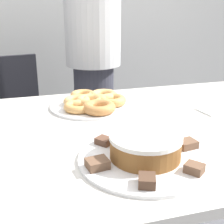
% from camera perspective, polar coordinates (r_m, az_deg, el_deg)
% --- Properties ---
extents(table, '(1.89, 0.96, 0.77)m').
position_cam_1_polar(table, '(1.11, -0.98, -7.05)').
color(table, silver).
rests_on(table, ground_plane).
extents(person_standing, '(0.32, 0.32, 1.66)m').
position_cam_1_polar(person_standing, '(1.88, -3.45, 10.46)').
color(person_standing, '#383842').
rests_on(person_standing, ground_plane).
extents(office_chair_left, '(0.50, 0.50, 0.86)m').
position_cam_1_polar(office_chair_left, '(2.05, -17.45, -3.74)').
color(office_chair_left, black).
rests_on(office_chair_left, ground_plane).
extents(plate_cake, '(0.38, 0.38, 0.01)m').
position_cam_1_polar(plate_cake, '(0.89, 6.03, -8.43)').
color(plate_cake, white).
rests_on(plate_cake, table).
extents(plate_donuts, '(0.34, 0.34, 0.01)m').
position_cam_1_polar(plate_donuts, '(1.31, -4.04, 1.17)').
color(plate_donuts, white).
rests_on(plate_donuts, table).
extents(frosted_cake, '(0.20, 0.20, 0.07)m').
position_cam_1_polar(frosted_cake, '(0.87, 6.12, -6.18)').
color(frosted_cake, brown).
rests_on(frosted_cake, plate_cake).
extents(lamington_0, '(0.06, 0.06, 0.02)m').
position_cam_1_polar(lamington_0, '(0.75, 6.12, -12.41)').
color(lamington_0, '#513828').
rests_on(lamington_0, plate_cake).
extents(lamington_1, '(0.06, 0.06, 0.02)m').
position_cam_1_polar(lamington_1, '(0.83, 14.82, -9.91)').
color(lamington_1, brown).
rests_on(lamington_1, plate_cake).
extents(lamington_2, '(0.06, 0.05, 0.02)m').
position_cam_1_polar(lamington_2, '(0.95, 13.54, -5.70)').
color(lamington_2, brown).
rests_on(lamington_2, plate_cake).
extents(lamington_3, '(0.07, 0.07, 0.03)m').
position_cam_1_polar(lamington_3, '(1.01, 6.04, -3.70)').
color(lamington_3, brown).
rests_on(lamington_3, plate_cake).
extents(lamington_4, '(0.06, 0.06, 0.02)m').
position_cam_1_polar(lamington_4, '(0.95, -1.47, -5.30)').
color(lamington_4, brown).
rests_on(lamington_4, plate_cake).
extents(lamington_5, '(0.06, 0.06, 0.02)m').
position_cam_1_polar(lamington_5, '(0.82, -2.67, -9.40)').
color(lamington_5, brown).
rests_on(lamington_5, plate_cake).
extents(donut_0, '(0.12, 0.12, 0.03)m').
position_cam_1_polar(donut_0, '(1.30, -4.06, 2.08)').
color(donut_0, '#E5AD66').
rests_on(donut_0, plate_donuts).
extents(donut_1, '(0.11, 0.11, 0.03)m').
position_cam_1_polar(donut_1, '(1.38, -5.34, 3.08)').
color(donut_1, tan).
rests_on(donut_1, plate_donuts).
extents(donut_2, '(0.11, 0.11, 0.03)m').
position_cam_1_polar(donut_2, '(1.31, -6.47, 2.03)').
color(donut_2, '#E5AD66').
rests_on(donut_2, plate_donuts).
extents(donut_3, '(0.12, 0.12, 0.03)m').
position_cam_1_polar(donut_3, '(1.24, -6.13, 0.99)').
color(donut_3, tan).
rests_on(donut_3, plate_donuts).
extents(donut_4, '(0.13, 0.13, 0.04)m').
position_cam_1_polar(donut_4, '(1.21, -2.41, 0.86)').
color(donut_4, '#C68447').
rests_on(donut_4, plate_donuts).
extents(donut_5, '(0.12, 0.12, 0.04)m').
position_cam_1_polar(donut_5, '(1.30, 0.01, 2.18)').
color(donut_5, tan).
rests_on(donut_5, plate_donuts).
extents(donut_6, '(0.12, 0.12, 0.04)m').
position_cam_1_polar(donut_6, '(1.37, -1.53, 3.03)').
color(donut_6, '#E5AD66').
rests_on(donut_6, plate_donuts).
extents(napkin, '(0.14, 0.12, 0.01)m').
position_cam_1_polar(napkin, '(1.32, 18.31, 0.31)').
color(napkin, white).
rests_on(napkin, table).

